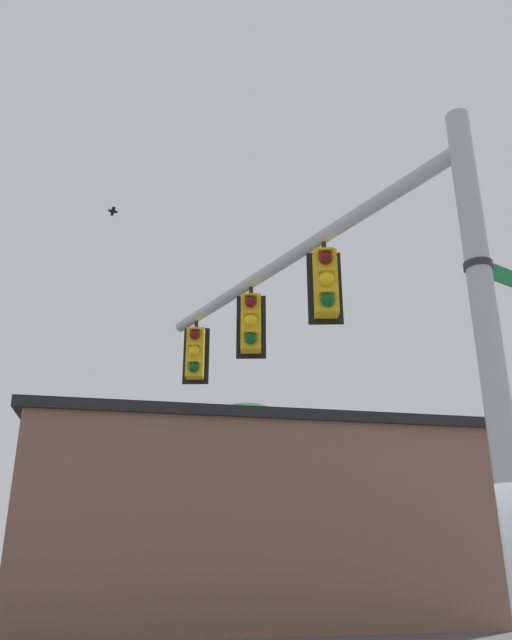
# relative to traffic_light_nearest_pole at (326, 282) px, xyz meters

# --- Properties ---
(signal_pole) EXTENTS (0.29, 0.29, 7.08)m
(signal_pole) POSITION_rel_traffic_light_nearest_pole_xyz_m (-1.54, 2.19, -2.21)
(signal_pole) COLOR #ADB2B7
(signal_pole) RESTS_ON ground
(mast_arm) EXTENTS (4.54, 6.40, 0.22)m
(mast_arm) POSITION_rel_traffic_light_nearest_pole_xyz_m (0.64, -0.95, 0.81)
(mast_arm) COLOR #ADB2B7
(traffic_light_nearest_pole) EXTENTS (0.54, 0.49, 1.31)m
(traffic_light_nearest_pole) POSITION_rel_traffic_light_nearest_pole_xyz_m (0.00, 0.00, 0.00)
(traffic_light_nearest_pole) COLOR black
(traffic_light_mid_inner) EXTENTS (0.54, 0.49, 1.31)m
(traffic_light_mid_inner) POSITION_rel_traffic_light_nearest_pole_xyz_m (1.20, -1.72, 0.00)
(traffic_light_mid_inner) COLOR black
(traffic_light_mid_outer) EXTENTS (0.54, 0.49, 1.31)m
(traffic_light_mid_outer) POSITION_rel_traffic_light_nearest_pole_xyz_m (2.39, -3.44, 0.00)
(traffic_light_mid_outer) COLOR black
(street_name_sign) EXTENTS (1.03, 0.78, 0.22)m
(street_name_sign) POSITION_rel_traffic_light_nearest_pole_xyz_m (-1.74, 2.05, -0.81)
(street_name_sign) COLOR #147238
(bird_flying) EXTENTS (0.24, 0.31, 0.09)m
(bird_flying) POSITION_rel_traffic_light_nearest_pole_xyz_m (4.35, -3.35, 3.33)
(bird_flying) COLOR black
(storefront_building) EXTENTS (14.65, 10.25, 5.64)m
(storefront_building) POSITION_rel_traffic_light_nearest_pole_xyz_m (1.57, -11.29, -2.92)
(storefront_building) COLOR brown
(storefront_building) RESTS_ON ground
(tree_by_storefront) EXTENTS (4.24, 4.24, 6.42)m
(tree_by_storefront) POSITION_rel_traffic_light_nearest_pole_xyz_m (1.56, -10.88, -1.46)
(tree_by_storefront) COLOR #4C3823
(tree_by_storefront) RESTS_ON ground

